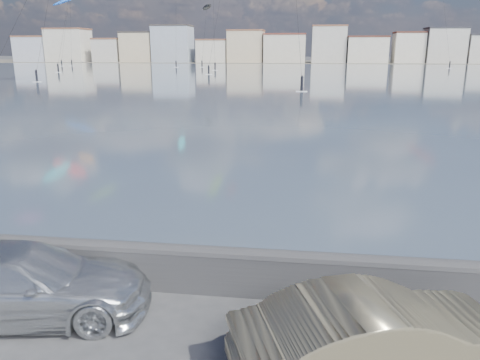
{
  "coord_description": "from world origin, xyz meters",
  "views": [
    {
      "loc": [
        2.41,
        -6.3,
        5.11
      ],
      "look_at": [
        1.0,
        4.0,
        2.2
      ],
      "focal_mm": 35.0,
      "sensor_mm": 36.0,
      "label": 1
    }
  ],
  "objects": [
    {
      "name": "bay_water",
      "position": [
        0.0,
        91.5,
        0.01
      ],
      "size": [
        500.0,
        177.0,
        0.0
      ],
      "primitive_type": "cube",
      "color": "#3F4A60",
      "rests_on": "ground"
    },
    {
      "name": "far_shore_strip",
      "position": [
        0.0,
        200.0,
        0.01
      ],
      "size": [
        500.0,
        60.0,
        0.0
      ],
      "primitive_type": "cube",
      "color": "#4C473D",
      "rests_on": "ground"
    },
    {
      "name": "seawall",
      "position": [
        0.0,
        2.7,
        0.58
      ],
      "size": [
        400.0,
        0.36,
        1.08
      ],
      "color": "#28282B",
      "rests_on": "ground"
    },
    {
      "name": "far_buildings",
      "position": [
        1.31,
        186.0,
        6.03
      ],
      "size": [
        240.79,
        13.26,
        14.6
      ],
      "color": "#B2B7C6",
      "rests_on": "ground"
    },
    {
      "name": "car_silver",
      "position": [
        -2.93,
        1.28,
        0.72
      ],
      "size": [
        5.25,
        2.93,
        1.44
      ],
      "primitive_type": "imported",
      "rotation": [
        0.0,
        0.0,
        1.77
      ],
      "color": "silver",
      "rests_on": "ground"
    },
    {
      "name": "car_champagne",
      "position": [
        3.71,
        0.24,
        0.76
      ],
      "size": [
        4.89,
        3.13,
        1.52
      ],
      "primitive_type": "imported",
      "rotation": [
        0.0,
        0.0,
        1.93
      ],
      "color": "tan",
      "rests_on": "ground"
    },
    {
      "name": "kitesurfer_6",
      "position": [
        -28.51,
        143.99,
        17.51
      ],
      "size": [
        5.13,
        16.31,
        18.9
      ],
      "color": "black",
      "rests_on": "ground"
    },
    {
      "name": "kitesurfer_11",
      "position": [
        -72.98,
        143.07,
        20.29
      ],
      "size": [
        10.49,
        10.63,
        23.12
      ],
      "color": "blue",
      "rests_on": "ground"
    }
  ]
}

